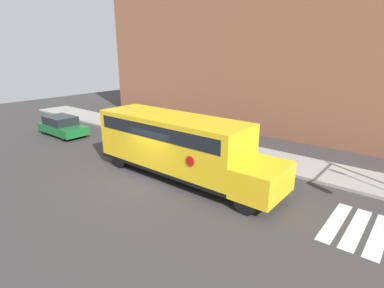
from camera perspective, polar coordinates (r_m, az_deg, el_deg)
The scene contains 6 objects.
ground_plane at distance 14.59m, azimuth -8.45°, elevation -7.23°, with size 60.00×60.00×0.00m, color #3A3838.
sidewalk_strip at distance 19.21m, azimuth 5.91°, elevation -0.78°, with size 44.00×3.00×0.15m.
building_backdrop at distance 23.99m, azimuth 15.43°, elevation 17.70°, with size 32.00×4.00×12.83m.
crosswalk_stripes at distance 12.41m, azimuth 32.04°, elevation -14.58°, with size 3.30×3.20×0.01m.
school_bus at distance 14.56m, azimuth -2.77°, elevation 0.18°, with size 9.84×2.57×3.01m.
parked_car at distance 24.19m, azimuth -23.49°, elevation 3.19°, with size 4.17×1.81×1.41m.
Camera 1 is at (9.93, -8.83, 6.02)m, focal length 28.00 mm.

